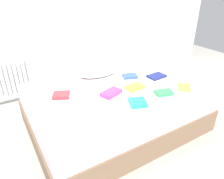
{
  "coord_description": "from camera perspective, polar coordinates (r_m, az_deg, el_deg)",
  "views": [
    {
      "loc": [
        -1.17,
        -1.88,
        1.65
      ],
      "look_at": [
        0.0,
        0.05,
        0.48
      ],
      "focal_mm": 33.61,
      "sensor_mm": 36.0,
      "label": 1
    }
  ],
  "objects": [
    {
      "name": "textbook_teal",
      "position": [
        2.22,
        7.0,
        -3.53
      ],
      "size": [
        0.22,
        0.22,
        0.04
      ],
      "primitive_type": "cube",
      "rotation": [
        0.0,
        0.0,
        -0.36
      ],
      "color": "teal",
      "rests_on": "bed"
    },
    {
      "name": "back_wall",
      "position": [
        3.45,
        -12.21,
        22.67
      ],
      "size": [
        6.0,
        0.1,
        2.8
      ],
      "primitive_type": "cube",
      "color": "silver",
      "rests_on": "ground"
    },
    {
      "name": "textbook_red",
      "position": [
        2.41,
        -13.61,
        -1.48
      ],
      "size": [
        0.23,
        0.22,
        0.04
      ],
      "primitive_type": "cube",
      "rotation": [
        0.0,
        0.0,
        -0.45
      ],
      "color": "red",
      "rests_on": "bed"
    },
    {
      "name": "textbook_blue",
      "position": [
        2.83,
        4.87,
        3.64
      ],
      "size": [
        0.23,
        0.19,
        0.03
      ],
      "primitive_type": "cube",
      "rotation": [
        0.0,
        0.0,
        -0.35
      ],
      "color": "#2847B7",
      "rests_on": "bed"
    },
    {
      "name": "textbook_purple",
      "position": [
        2.38,
        -0.23,
        -0.91
      ],
      "size": [
        0.27,
        0.21,
        0.04
      ],
      "primitive_type": "cube",
      "rotation": [
        0.0,
        0.0,
        0.33
      ],
      "color": "purple",
      "rests_on": "bed"
    },
    {
      "name": "radiator",
      "position": [
        3.33,
        -26.57,
        2.27
      ],
      "size": [
        0.53,
        0.04,
        0.58
      ],
      "color": "white",
      "rests_on": "ground"
    },
    {
      "name": "textbook_yellow",
      "position": [
        2.54,
        6.19,
        0.69
      ],
      "size": [
        0.22,
        0.16,
        0.04
      ],
      "primitive_type": "cube",
      "rotation": [
        0.0,
        0.0,
        0.09
      ],
      "color": "yellow",
      "rests_on": "bed"
    },
    {
      "name": "bed",
      "position": [
        2.63,
        0.57,
        -4.94
      ],
      "size": [
        2.0,
        1.5,
        0.5
      ],
      "color": "brown",
      "rests_on": "ground"
    },
    {
      "name": "textbook_green",
      "position": [
        2.46,
        13.85,
        -0.83
      ],
      "size": [
        0.22,
        0.18,
        0.04
      ],
      "primitive_type": "cube",
      "rotation": [
        0.0,
        0.0,
        -0.31
      ],
      "color": "green",
      "rests_on": "bed"
    },
    {
      "name": "textbook_lime",
      "position": [
        2.68,
        19.1,
        0.6
      ],
      "size": [
        0.24,
        0.24,
        0.02
      ],
      "primitive_type": "cube",
      "rotation": [
        0.0,
        0.0,
        0.77
      ],
      "color": "#8CC638",
      "rests_on": "bed"
    },
    {
      "name": "pillow",
      "position": [
        2.89,
        -3.79,
        5.06
      ],
      "size": [
        0.59,
        0.35,
        0.12
      ],
      "primitive_type": "ellipsoid",
      "color": "white",
      "rests_on": "bed"
    },
    {
      "name": "textbook_navy",
      "position": [
        2.89,
        12.04,
        3.57
      ],
      "size": [
        0.25,
        0.18,
        0.03
      ],
      "primitive_type": "cube",
      "rotation": [
        0.0,
        0.0,
        0.07
      ],
      "color": "navy",
      "rests_on": "bed"
    },
    {
      "name": "ground_plane",
      "position": [
        2.77,
        0.54,
        -9.27
      ],
      "size": [
        8.0,
        8.0,
        0.0
      ],
      "primitive_type": "plane",
      "color": "#9E998E"
    }
  ]
}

